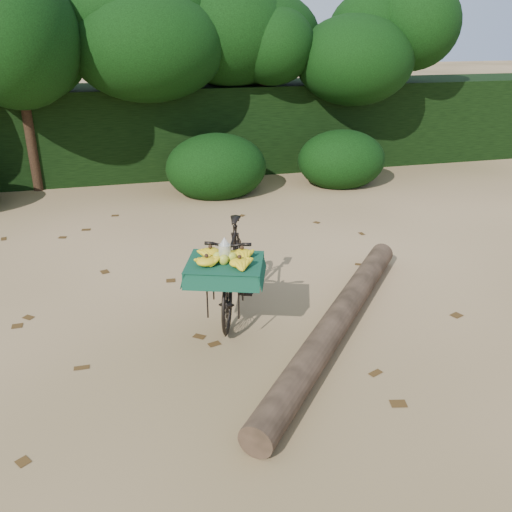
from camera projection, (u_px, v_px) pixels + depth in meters
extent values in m
plane|color=tan|center=(157.00, 308.00, 6.09)|extent=(80.00, 80.00, 0.00)
imported|color=black|center=(233.00, 268.00, 5.88)|extent=(0.99, 1.73, 1.00)
cube|color=black|center=(225.00, 264.00, 5.20)|extent=(0.48, 0.53, 0.02)
cube|color=#124329|center=(225.00, 262.00, 5.20)|extent=(0.88, 0.80, 0.01)
ellipsoid|color=#AAB02A|center=(232.00, 257.00, 5.17)|extent=(0.10, 0.08, 0.11)
ellipsoid|color=#AAB02A|center=(225.00, 255.00, 5.23)|extent=(0.10, 0.08, 0.11)
ellipsoid|color=#AAB02A|center=(217.00, 257.00, 5.18)|extent=(0.10, 0.08, 0.11)
ellipsoid|color=#AAB02A|center=(224.00, 260.00, 5.12)|extent=(0.10, 0.08, 0.11)
cylinder|color=#EAE5C6|center=(225.00, 252.00, 5.17)|extent=(0.12, 0.12, 0.15)
cylinder|color=brown|center=(337.00, 320.00, 5.55)|extent=(2.74, 3.20, 0.28)
cube|color=black|center=(128.00, 131.00, 11.35)|extent=(26.00, 1.80, 1.80)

